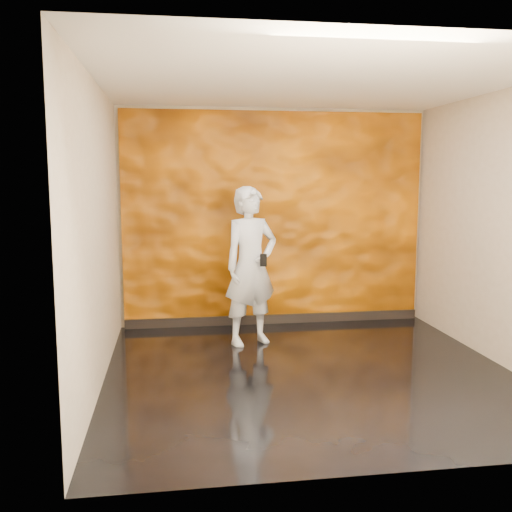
# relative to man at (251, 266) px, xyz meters

# --- Properties ---
(room) EXTENTS (4.02, 4.02, 2.81)m
(room) POSITION_rel_man_xyz_m (0.44, -1.07, 0.49)
(room) COLOR black
(room) RESTS_ON ground
(feature_wall) EXTENTS (3.90, 0.06, 2.75)m
(feature_wall) POSITION_rel_man_xyz_m (0.44, 0.89, 0.47)
(feature_wall) COLOR orange
(feature_wall) RESTS_ON ground
(baseboard) EXTENTS (3.90, 0.04, 0.12)m
(baseboard) POSITION_rel_man_xyz_m (0.44, 0.85, -0.85)
(baseboard) COLOR black
(baseboard) RESTS_ON ground
(man) EXTENTS (0.78, 0.65, 1.82)m
(man) POSITION_rel_man_xyz_m (0.00, 0.00, 0.00)
(man) COLOR #9298A2
(man) RESTS_ON ground
(phone) EXTENTS (0.08, 0.04, 0.14)m
(phone) POSITION_rel_man_xyz_m (0.11, -0.22, 0.10)
(phone) COLOR black
(phone) RESTS_ON man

